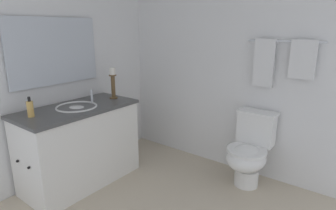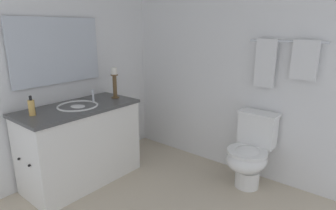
# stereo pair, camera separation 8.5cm
# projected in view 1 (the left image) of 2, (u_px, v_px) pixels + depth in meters

# --- Properties ---
(wall_back) EXTENTS (2.61, 0.04, 2.45)m
(wall_back) POSITION_uv_depth(u_px,v_px,m) (228.00, 60.00, 3.06)
(wall_back) COLOR white
(wall_back) RESTS_ON ground
(wall_left) EXTENTS (0.04, 2.38, 2.45)m
(wall_left) POSITION_uv_depth(u_px,v_px,m) (61.00, 62.00, 2.91)
(wall_left) COLOR white
(wall_left) RESTS_ON ground
(vanity_cabinet) EXTENTS (0.58, 1.18, 0.81)m
(vanity_cabinet) POSITION_uv_depth(u_px,v_px,m) (80.00, 145.00, 2.88)
(vanity_cabinet) COLOR white
(vanity_cabinet) RESTS_ON ground
(sink_basin) EXTENTS (0.40, 0.40, 0.24)m
(sink_basin) POSITION_uv_depth(u_px,v_px,m) (77.00, 111.00, 2.78)
(sink_basin) COLOR white
(sink_basin) RESTS_ON vanity_cabinet
(mirror) EXTENTS (0.02, 0.96, 0.65)m
(mirror) POSITION_uv_depth(u_px,v_px,m) (55.00, 51.00, 2.79)
(mirror) COLOR silver
(candle_holder_tall) EXTENTS (0.09, 0.09, 0.34)m
(candle_holder_tall) POSITION_uv_depth(u_px,v_px,m) (113.00, 82.00, 3.07)
(candle_holder_tall) COLOR brown
(candle_holder_tall) RESTS_ON vanity_cabinet
(soap_bottle) EXTENTS (0.06, 0.06, 0.18)m
(soap_bottle) POSITION_uv_depth(u_px,v_px,m) (30.00, 109.00, 2.45)
(soap_bottle) COLOR #E5B259
(soap_bottle) RESTS_ON vanity_cabinet
(toilet) EXTENTS (0.39, 0.54, 0.75)m
(toilet) POSITION_uv_depth(u_px,v_px,m) (249.00, 151.00, 2.83)
(toilet) COLOR white
(toilet) RESTS_ON ground
(towel_bar) EXTENTS (0.70, 0.02, 0.02)m
(towel_bar) POSITION_uv_depth(u_px,v_px,m) (285.00, 41.00, 2.61)
(towel_bar) COLOR silver
(towel_near_vanity) EXTENTS (0.20, 0.03, 0.46)m
(towel_near_vanity) POSITION_uv_depth(u_px,v_px,m) (264.00, 63.00, 2.75)
(towel_near_vanity) COLOR white
(towel_near_vanity) RESTS_ON towel_bar
(towel_center) EXTENTS (0.22, 0.03, 0.35)m
(towel_center) POSITION_uv_depth(u_px,v_px,m) (303.00, 60.00, 2.53)
(towel_center) COLOR white
(towel_center) RESTS_ON towel_bar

